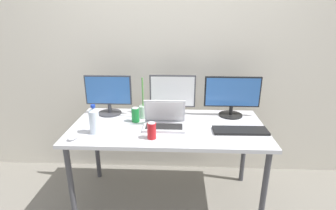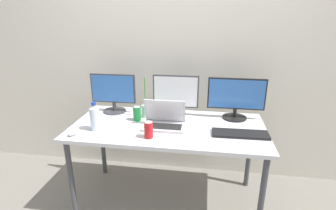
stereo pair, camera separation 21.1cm
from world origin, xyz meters
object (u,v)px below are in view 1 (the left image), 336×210
(mouse_by_keyboard, at_px, (73,137))
(bamboo_vase, at_px, (143,110))
(monitor_left, at_px, (109,94))
(monitor_center, at_px, (173,94))
(laptop_silver, at_px, (164,121))
(monitor_right, at_px, (232,95))
(keyboard_main, at_px, (240,131))
(soda_can_near_keyboard, at_px, (135,115))
(water_bottle, at_px, (94,120))
(soda_can_by_laptop, at_px, (152,131))
(work_desk, at_px, (168,132))

(mouse_by_keyboard, relative_size, bamboo_vase, 0.26)
(monitor_left, xyz_separation_m, monitor_center, (0.58, 0.02, 0.00))
(laptop_silver, bearing_deg, monitor_right, 24.75)
(keyboard_main, bearing_deg, soda_can_near_keyboard, 167.87)
(water_bottle, xyz_separation_m, bamboo_vase, (0.33, 0.33, -0.04))
(monitor_center, bearing_deg, soda_can_by_laptop, -105.31)
(laptop_silver, distance_m, mouse_by_keyboard, 0.71)
(keyboard_main, distance_m, mouse_by_keyboard, 1.28)
(water_bottle, bearing_deg, work_desk, 16.79)
(mouse_by_keyboard, bearing_deg, soda_can_near_keyboard, 60.48)
(monitor_left, bearing_deg, work_desk, -24.30)
(monitor_right, relative_size, mouse_by_keyboard, 5.16)
(keyboard_main, relative_size, mouse_by_keyboard, 4.47)
(mouse_by_keyboard, bearing_deg, work_desk, 41.95)
(work_desk, height_order, bamboo_vase, bamboo_vase)
(monitor_center, xyz_separation_m, laptop_silver, (-0.06, -0.29, -0.14))
(monitor_right, bearing_deg, laptop_silver, -155.25)
(work_desk, bearing_deg, water_bottle, -163.21)
(monitor_left, xyz_separation_m, soda_can_near_keyboard, (0.27, -0.18, -0.13))
(monitor_left, relative_size, mouse_by_keyboard, 4.40)
(monitor_right, bearing_deg, mouse_by_keyboard, -156.97)
(laptop_silver, bearing_deg, mouse_by_keyboard, -158.53)
(mouse_by_keyboard, distance_m, soda_can_near_keyboard, 0.54)
(monitor_left, relative_size, keyboard_main, 0.99)
(keyboard_main, bearing_deg, monitor_left, 161.84)
(laptop_silver, xyz_separation_m, soda_can_by_laptop, (-0.08, -0.22, 0.01))
(keyboard_main, relative_size, water_bottle, 1.83)
(monitor_right, distance_m, water_bottle, 1.19)
(water_bottle, distance_m, soda_can_near_keyboard, 0.37)
(laptop_silver, bearing_deg, work_desk, 39.83)
(laptop_silver, bearing_deg, monitor_center, 78.73)
(monitor_center, bearing_deg, monitor_right, -2.14)
(work_desk, distance_m, mouse_by_keyboard, 0.75)
(monitor_right, height_order, laptop_silver, monitor_right)
(work_desk, relative_size, soda_can_by_laptop, 12.61)
(monitor_center, relative_size, keyboard_main, 0.97)
(work_desk, xyz_separation_m, bamboo_vase, (-0.23, 0.16, 0.13))
(keyboard_main, height_order, mouse_by_keyboard, mouse_by_keyboard)
(monitor_left, bearing_deg, laptop_silver, -27.60)
(work_desk, xyz_separation_m, soda_can_near_keyboard, (-0.28, 0.07, 0.13))
(mouse_by_keyboard, distance_m, bamboo_vase, 0.65)
(monitor_left, relative_size, soda_can_near_keyboard, 3.32)
(bamboo_vase, bearing_deg, monitor_right, 5.98)
(laptop_silver, bearing_deg, water_bottle, -164.75)
(work_desk, relative_size, bamboo_vase, 4.37)
(monitor_left, distance_m, water_bottle, 0.42)
(monitor_center, height_order, soda_can_near_keyboard, monitor_center)
(work_desk, distance_m, water_bottle, 0.61)
(keyboard_main, bearing_deg, laptop_silver, 172.08)
(work_desk, xyz_separation_m, laptop_silver, (-0.03, -0.02, 0.12))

